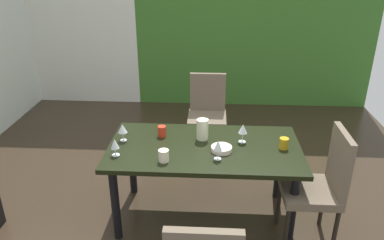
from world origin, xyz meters
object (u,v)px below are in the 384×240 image
dining_table (204,155)px  wine_glass_south (123,129)px  wine_glass_rear (243,129)px  cup_west (162,131)px  cup_near_window (164,156)px  chair_head_far (207,110)px  pitcher_north (203,129)px  cup_right (284,143)px  serving_bowl_corner (222,149)px  chair_right_near (321,183)px  wine_glass_left (115,144)px  wine_glass_center (218,146)px

dining_table → wine_glass_south: 0.75m
wine_glass_rear → cup_west: (-0.72, 0.07, -0.07)m
wine_glass_south → cup_near_window: bearing=-39.8°
chair_head_far → cup_west: chair_head_far is taller
pitcher_north → cup_right: bearing=-11.4°
serving_bowl_corner → dining_table: bearing=151.7°
chair_right_near → wine_glass_south: size_ratio=6.45×
cup_west → pitcher_north: (0.37, -0.03, 0.05)m
dining_table → wine_glass_rear: wine_glass_rear is taller
serving_bowl_corner → cup_west: 0.59m
dining_table → pitcher_north: (-0.02, 0.14, 0.18)m
chair_right_near → cup_west: size_ratio=10.45×
wine_glass_left → cup_west: size_ratio=1.53×
chair_right_near → wine_glass_center: 0.88m
chair_head_far → wine_glass_center: chair_head_far is taller
wine_glass_center → serving_bowl_corner: 0.17m
serving_bowl_corner → wine_glass_rear: bearing=43.9°
wine_glass_left → chair_head_far: bearing=63.0°
wine_glass_center → cup_near_window: 0.44m
wine_glass_rear → wine_glass_left: (-1.05, -0.30, -0.02)m
cup_near_window → cup_right: (0.98, 0.27, -0.00)m
dining_table → cup_west: cup_west is taller
wine_glass_center → wine_glass_rear: 0.38m
chair_right_near → wine_glass_center: chair_right_near is taller
cup_west → cup_near_window: cup_near_window is taller
serving_bowl_corner → pitcher_north: (-0.17, 0.22, 0.07)m
cup_right → serving_bowl_corner: bearing=-171.7°
wine_glass_center → cup_west: wine_glass_center is taller
cup_right → pitcher_north: 0.71m
chair_right_near → wine_glass_rear: size_ratio=6.03×
chair_head_far → serving_bowl_corner: chair_head_far is taller
chair_right_near → pitcher_north: 1.07m
dining_table → wine_glass_center: size_ratio=10.00×
wine_glass_center → wine_glass_left: bearing=179.2°
chair_right_near → wine_glass_left: size_ratio=6.85×
wine_glass_center → wine_glass_south: 0.87m
wine_glass_south → serving_bowl_corner: 0.88m
chair_head_far → chair_right_near: bearing=122.4°
wine_glass_south → cup_near_window: wine_glass_south is taller
chair_head_far → serving_bowl_corner: bearing=96.2°
chair_right_near → serving_bowl_corner: 0.84m
chair_right_near → pitcher_north: bearing=67.6°
cup_right → cup_west: bearing=170.7°
wine_glass_south → pitcher_north: bearing=6.0°
cup_west → pitcher_north: size_ratio=0.51×
wine_glass_left → cup_right: 1.40m
serving_bowl_corner → cup_right: cup_right is taller
wine_glass_rear → cup_near_window: size_ratio=1.70×
wine_glass_left → serving_bowl_corner: size_ratio=0.84×
wine_glass_center → chair_head_far: bearing=94.4°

